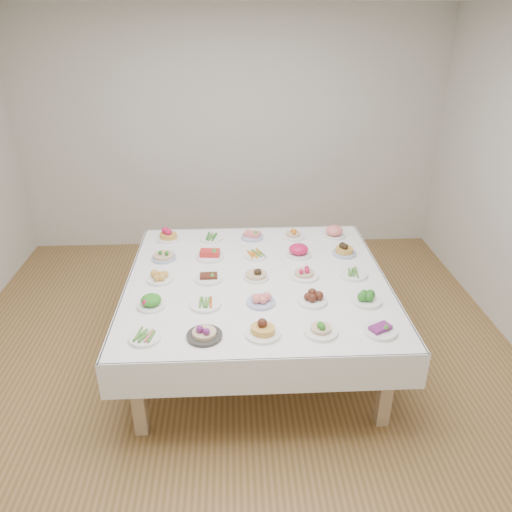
{
  "coord_description": "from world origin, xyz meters",
  "views": [
    {
      "loc": [
        0.01,
        -3.4,
        2.72
      ],
      "look_at": [
        0.19,
        0.3,
        0.88
      ],
      "focal_mm": 35.0,
      "sensor_mm": 36.0,
      "label": 1
    }
  ],
  "objects_px": {
    "display_table": "(257,286)",
    "dish_0": "(145,337)",
    "dish_24": "(334,231)",
    "dish_12": "(256,272)"
  },
  "relations": [
    {
      "from": "dish_0",
      "to": "dish_12",
      "type": "relative_size",
      "value": 1.04
    },
    {
      "from": "display_table",
      "to": "dish_24",
      "type": "height_order",
      "value": "dish_24"
    },
    {
      "from": "display_table",
      "to": "dish_24",
      "type": "xyz_separation_m",
      "value": [
        0.78,
        0.79,
        0.13
      ]
    },
    {
      "from": "dish_0",
      "to": "dish_24",
      "type": "relative_size",
      "value": 0.93
    },
    {
      "from": "dish_12",
      "to": "display_table",
      "type": "bearing_deg",
      "value": 3.99
    },
    {
      "from": "display_table",
      "to": "dish_0",
      "type": "bearing_deg",
      "value": -134.63
    },
    {
      "from": "display_table",
      "to": "dish_24",
      "type": "distance_m",
      "value": 1.12
    },
    {
      "from": "dish_0",
      "to": "display_table",
      "type": "bearing_deg",
      "value": 45.37
    },
    {
      "from": "display_table",
      "to": "dish_24",
      "type": "relative_size",
      "value": 9.37
    },
    {
      "from": "dish_0",
      "to": "dish_12",
      "type": "bearing_deg",
      "value": 45.61
    }
  ]
}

